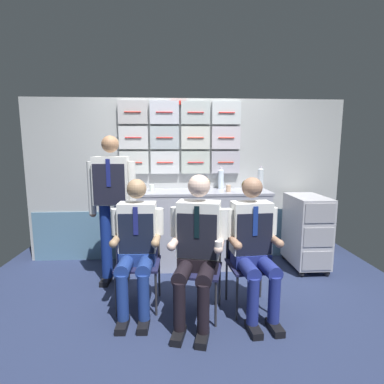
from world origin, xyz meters
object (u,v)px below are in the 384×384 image
at_px(folding_chair_left, 140,252).
at_px(folding_chair_right, 200,257).
at_px(crew_member_left, 137,241).
at_px(water_bottle_short, 260,179).
at_px(service_trolley, 306,230).
at_px(folding_chair_by_counter, 247,253).
at_px(crew_member_by_counter, 254,240).
at_px(espresso_cup_small, 152,188).
at_px(crew_member_standing, 112,198).
at_px(crew_member_right, 197,241).

relative_size(folding_chair_left, folding_chair_right, 1.00).
height_order(crew_member_left, water_bottle_short, water_bottle_short).
distance_m(folding_chair_left, folding_chair_right, 0.61).
bearing_deg(service_trolley, crew_member_left, -156.67).
xyz_separation_m(crew_member_left, folding_chair_by_counter, (1.05, 0.05, -0.17)).
height_order(crew_member_by_counter, espresso_cup_small, crew_member_by_counter).
height_order(crew_member_standing, water_bottle_short, crew_member_standing).
relative_size(service_trolley, crew_member_by_counter, 0.73).
distance_m(service_trolley, crew_member_left, 2.20).
relative_size(crew_member_left, folding_chair_right, 1.49).
bearing_deg(folding_chair_left, crew_member_right, -30.94).
relative_size(crew_member_left, folding_chair_by_counter, 1.49).
height_order(folding_chair_right, crew_member_right, crew_member_right).
distance_m(service_trolley, crew_member_by_counter, 1.37).
distance_m(folding_chair_right, water_bottle_short, 1.51).
bearing_deg(crew_member_left, folding_chair_right, -1.24).
height_order(service_trolley, folding_chair_right, service_trolley).
bearing_deg(crew_member_by_counter, crew_member_left, 174.42).
xyz_separation_m(crew_member_by_counter, water_bottle_short, (0.39, 1.17, 0.43)).
relative_size(folding_chair_right, espresso_cup_small, 10.52).
height_order(crew_member_left, folding_chair_by_counter, crew_member_left).
bearing_deg(folding_chair_by_counter, service_trolley, 40.34).
height_order(folding_chair_left, water_bottle_short, water_bottle_short).
height_order(folding_chair_left, crew_member_by_counter, crew_member_by_counter).
relative_size(service_trolley, crew_member_standing, 0.56).
height_order(service_trolley, espresso_cup_small, espresso_cup_small).
distance_m(folding_chair_right, espresso_cup_small, 1.31).
relative_size(folding_chair_left, water_bottle_short, 2.71).
height_order(crew_member_right, folding_chair_by_counter, crew_member_right).
relative_size(folding_chair_left, crew_member_standing, 0.51).
bearing_deg(crew_member_right, crew_member_left, 163.25).
xyz_separation_m(folding_chair_right, crew_member_right, (-0.04, -0.15, 0.20)).
distance_m(service_trolley, water_bottle_short, 0.86).
height_order(water_bottle_short, espresso_cup_small, water_bottle_short).
bearing_deg(crew_member_standing, espresso_cup_small, 50.50).
xyz_separation_m(folding_chair_left, espresso_cup_small, (0.06, 0.91, 0.51)).
relative_size(crew_member_right, folding_chair_by_counter, 1.55).
relative_size(service_trolley, folding_chair_by_counter, 1.11).
bearing_deg(folding_chair_left, water_bottle_short, 31.92).
height_order(folding_chair_right, espresso_cup_small, espresso_cup_small).
height_order(service_trolley, folding_chair_by_counter, service_trolley).
bearing_deg(crew_member_right, crew_member_by_counter, 6.76).
distance_m(crew_member_by_counter, crew_member_standing, 1.59).
relative_size(crew_member_by_counter, water_bottle_short, 4.09).
bearing_deg(espresso_cup_small, folding_chair_by_counter, -45.98).
bearing_deg(folding_chair_by_counter, crew_member_standing, 158.66).
height_order(service_trolley, water_bottle_short, water_bottle_short).
bearing_deg(folding_chair_right, crew_member_left, 178.76).
height_order(crew_member_right, water_bottle_short, crew_member_right).
xyz_separation_m(folding_chair_left, water_bottle_short, (1.45, 0.90, 0.61)).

